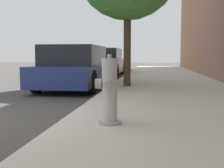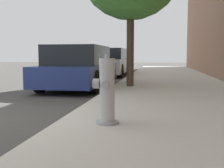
{
  "view_description": "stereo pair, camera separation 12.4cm",
  "coord_description": "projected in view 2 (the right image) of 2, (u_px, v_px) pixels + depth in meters",
  "views": [
    {
      "loc": [
        2.98,
        -3.76,
        1.02
      ],
      "look_at": [
        2.31,
        0.94,
        0.54
      ],
      "focal_mm": 45.0,
      "sensor_mm": 36.0,
      "label": 1
    },
    {
      "loc": [
        3.1,
        -3.74,
        1.02
      ],
      "look_at": [
        2.31,
        0.94,
        0.54
      ],
      "focal_mm": 45.0,
      "sensor_mm": 36.0,
      "label": 2
    }
  ],
  "objects": [
    {
      "name": "sidewalk_slab",
      "position": [
        191.0,
        128.0,
        3.69
      ],
      "size": [
        3.51,
        40.0,
        0.15
      ],
      "color": "beige",
      "rests_on": "ground_plane"
    },
    {
      "name": "parked_car_near",
      "position": [
        79.0,
        68.0,
        8.86
      ],
      "size": [
        1.75,
        4.26,
        1.33
      ],
      "color": "navy",
      "rests_on": "ground_plane"
    },
    {
      "name": "fire_hydrant",
      "position": [
        107.0,
        92.0,
        3.56
      ],
      "size": [
        0.33,
        0.33,
        0.89
      ],
      "color": "#97979C",
      "rests_on": "sidewalk_slab"
    },
    {
      "name": "parked_car_mid",
      "position": [
        110.0,
        63.0,
        14.48
      ],
      "size": [
        1.74,
        4.51,
        1.4
      ],
      "color": "#B7B7BC",
      "rests_on": "ground_plane"
    }
  ]
}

